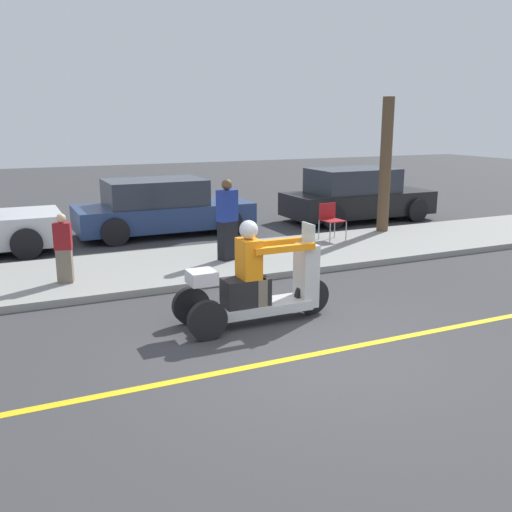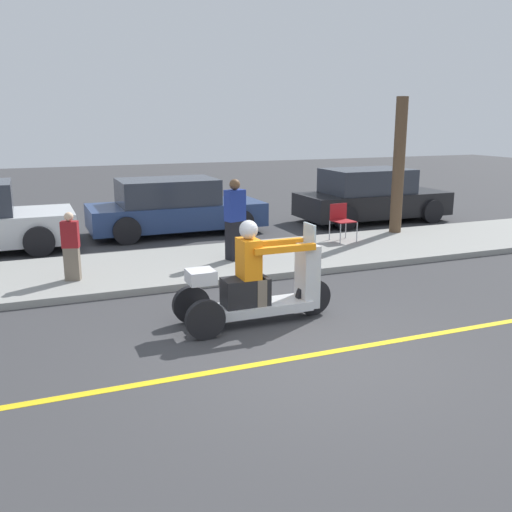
# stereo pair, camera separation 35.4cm
# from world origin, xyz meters

# --- Properties ---
(ground_plane) EXTENTS (60.00, 60.00, 0.00)m
(ground_plane) POSITION_xyz_m (0.00, 0.00, 0.00)
(ground_plane) COLOR #38383A
(lane_stripe) EXTENTS (24.00, 0.12, 0.01)m
(lane_stripe) POSITION_xyz_m (-0.12, 0.00, 0.00)
(lane_stripe) COLOR gold
(lane_stripe) RESTS_ON ground
(sidewalk_strip) EXTENTS (28.00, 2.80, 0.12)m
(sidewalk_strip) POSITION_xyz_m (0.00, 4.60, 0.06)
(sidewalk_strip) COLOR gray
(sidewalk_strip) RESTS_ON ground
(motorcycle_trike) EXTENTS (2.29, 0.77, 1.48)m
(motorcycle_trike) POSITION_xyz_m (-0.10, 1.33, 0.53)
(motorcycle_trike) COLOR black
(motorcycle_trike) RESTS_ON ground
(spectator_by_tree) EXTENTS (0.42, 0.32, 1.57)m
(spectator_by_tree) POSITION_xyz_m (0.71, 4.48, 0.88)
(spectator_by_tree) COLOR black
(spectator_by_tree) RESTS_ON sidewalk_strip
(spectator_mid_group) EXTENTS (0.32, 0.24, 1.18)m
(spectator_mid_group) POSITION_xyz_m (-2.37, 4.14, 0.69)
(spectator_mid_group) COLOR #726656
(spectator_mid_group) RESTS_ON sidewalk_strip
(folding_chair_set_back) EXTENTS (0.49, 0.49, 0.82)m
(folding_chair_set_back) POSITION_xyz_m (3.55, 5.28, 0.62)
(folding_chair_set_back) COLOR #A5A8AD
(folding_chair_set_back) RESTS_ON sidewalk_strip
(parked_car_lot_center) EXTENTS (4.28, 1.96, 1.37)m
(parked_car_lot_center) POSITION_xyz_m (0.38, 8.05, 0.65)
(parked_car_lot_center) COLOR navy
(parked_car_lot_center) RESTS_ON ground
(parked_car_lot_right) EXTENTS (4.20, 1.92, 1.46)m
(parked_car_lot_right) POSITION_xyz_m (5.89, 7.67, 0.69)
(parked_car_lot_right) COLOR black
(parked_car_lot_right) RESTS_ON ground
(tree_trunk) EXTENTS (0.28, 0.28, 3.19)m
(tree_trunk) POSITION_xyz_m (5.27, 5.61, 1.71)
(tree_trunk) COLOR brown
(tree_trunk) RESTS_ON sidewalk_strip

